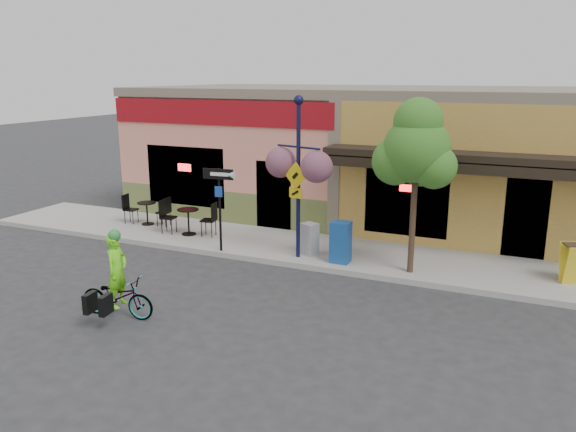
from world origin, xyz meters
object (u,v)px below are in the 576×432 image
Objects in this scene: bicycle at (117,297)px; newspaper_box_blue at (341,242)px; one_way_sign at (220,210)px; newspaper_box_grey at (309,239)px; cyclist_rider at (118,282)px; street_tree at (415,187)px; lamp_post at (298,178)px; building at (398,152)px.

newspaper_box_blue is at bearing -41.02° from bicycle.
one_way_sign is 2.59m from newspaper_box_grey.
cyclist_rider is 0.36× the size of street_tree.
street_tree is at bearing -53.60° from bicycle.
newspaper_box_grey is (0.20, 0.32, -1.71)m from lamp_post.
newspaper_box_grey is 3.33m from street_tree.
bicycle is 1.91× the size of newspaper_box_grey.
building reaches higher than bicycle.
building reaches higher than street_tree.
one_way_sign is at bearing -115.99° from building.
newspaper_box_grey is at bearing 173.91° from street_tree.
lamp_post reaches higher than bicycle.
cyclist_rider reaches higher than newspaper_box_blue.
one_way_sign is at bearing -175.74° from street_tree.
newspaper_box_grey reaches higher than bicycle.
street_tree is at bearing -73.83° from building.
newspaper_box_grey is (2.30, 5.10, 0.15)m from bicycle.
lamp_post is at bearing -98.06° from newspaper_box_grey.
one_way_sign reaches higher than newspaper_box_blue.
newspaper_box_blue is 2.46m from street_tree.
bicycle is at bearing -98.08° from lamp_post.
cyclist_rider is 5.57m from newspaper_box_grey.
bicycle is at bearing 83.31° from cyclist_rider.
newspaper_box_grey is at bearing -30.94° from bicycle.
street_tree reaches higher than cyclist_rider.
newspaper_box_blue is (3.37, 0.41, -0.62)m from one_way_sign.
lamp_post reaches higher than cyclist_rider.
street_tree is at bearing -0.69° from newspaper_box_blue.
bicycle is (-3.25, -11.26, -1.81)m from building.
one_way_sign is at bearing -4.91° from cyclist_rider.
one_way_sign reaches higher than newspaper_box_grey.
lamp_post is 2.00m from newspaper_box_blue.
street_tree is (1.87, -6.46, 0.07)m from building.
cyclist_rider is at bearing -124.09° from newspaper_box_blue.
newspaper_box_blue is (3.29, 4.81, 0.26)m from bicycle.
one_way_sign is at bearing -173.32° from newspaper_box_blue.
building is at bearing 95.45° from lamp_post.
bicycle is at bearing -106.12° from building.
lamp_post is at bearing -100.14° from building.
building is 6.45m from newspaper_box_grey.
bicycle is at bearing -136.91° from street_tree.
building reaches higher than newspaper_box_blue.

